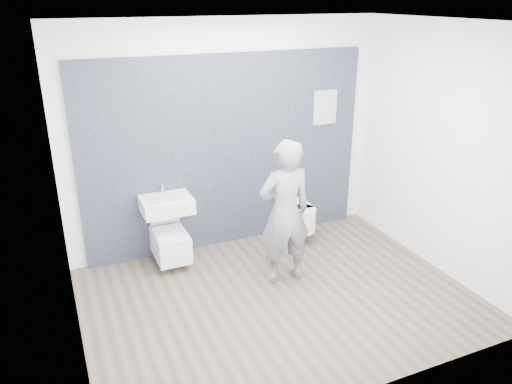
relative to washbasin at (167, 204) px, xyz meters
name	(u,v)px	position (x,y,z in m)	size (l,w,h in m)	color
ground	(278,298)	(0.86, -1.22, -0.76)	(4.00, 4.00, 0.00)	brown
room_shell	(281,141)	(0.86, -1.22, 0.98)	(4.00, 4.00, 4.00)	white
tile_wall	(230,240)	(0.86, 0.25, -0.76)	(3.60, 0.06, 2.40)	black
washbasin	(167,204)	(0.00, 0.00, 0.00)	(0.58, 0.43, 0.43)	white
toilet_square	(170,243)	(0.00, -0.05, -0.48)	(0.38, 0.55, 0.70)	white
toilet_rounded	(298,216)	(1.70, -0.08, -0.43)	(0.34, 0.58, 0.32)	white
info_placard	(319,224)	(2.19, 0.20, -0.76)	(0.33, 0.03, 0.44)	white
visitor	(285,213)	(1.09, -0.89, 0.06)	(0.60, 0.39, 1.64)	gray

